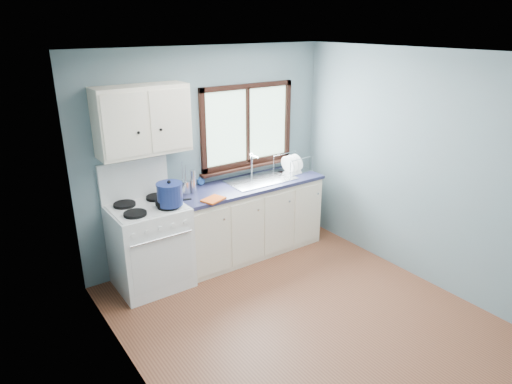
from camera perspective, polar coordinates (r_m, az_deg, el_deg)
floor at (r=4.67m, az=6.07°, el=-15.67°), size 3.20×3.60×0.02m
ceiling at (r=3.78m, az=7.55°, el=16.89°), size 3.20×3.60×0.02m
wall_back at (r=5.46m, az=-5.94°, el=4.61°), size 3.20×0.02×2.50m
wall_left at (r=3.30m, az=-14.92°, el=-7.06°), size 0.02×3.60×2.50m
wall_right at (r=5.22m, az=20.13°, el=2.67°), size 0.02×3.60×2.50m
gas_range at (r=5.08m, az=-13.15°, el=-6.31°), size 0.76×0.69×1.36m
base_cabinets at (r=5.67m, az=-0.91°, el=-3.72°), size 1.85×0.60×0.88m
countertop at (r=5.49m, az=-0.93°, el=0.95°), size 1.89×0.64×0.04m
sink at (r=5.60m, az=0.59°, el=0.91°), size 0.84×0.46×0.44m
window at (r=5.65m, az=-1.05°, el=7.60°), size 1.36×0.10×1.03m
upper_cabinets at (r=4.82m, az=-14.00°, el=8.70°), size 0.95×0.35×0.70m
skillet at (r=4.82m, az=-10.97°, el=-1.20°), size 0.40×0.31×0.05m
stockpot at (r=4.77m, az=-10.73°, el=-0.22°), size 0.33×0.33×0.27m
utensil_crock at (r=5.17m, az=-8.84°, el=0.60°), size 0.12×0.12×0.38m
thermos at (r=5.17m, az=-7.86°, el=1.31°), size 0.07×0.07×0.27m
soap_bottle at (r=5.39m, az=-6.87°, el=1.94°), size 0.11×0.11×0.23m
dish_towel at (r=4.97m, az=-5.34°, el=-0.93°), size 0.29×0.25×0.02m
dish_rack at (r=5.91m, az=4.59°, el=3.13°), size 0.46×0.37×0.22m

